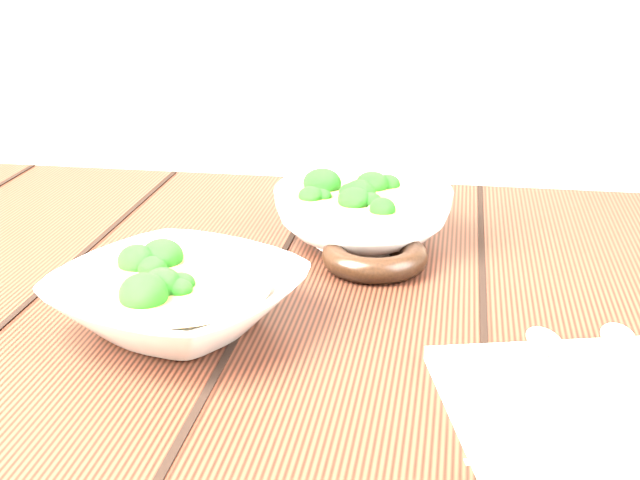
% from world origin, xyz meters
% --- Properties ---
extents(table, '(1.20, 0.80, 0.75)m').
position_xyz_m(table, '(0.00, 0.00, 0.63)').
color(table, '#37190F').
rests_on(table, ground).
extents(soup_bowl_front, '(0.26, 0.26, 0.06)m').
position_xyz_m(soup_bowl_front, '(-0.07, -0.05, 0.78)').
color(soup_bowl_front, silver).
rests_on(soup_bowl_front, table).
extents(soup_bowl_back, '(0.19, 0.19, 0.07)m').
position_xyz_m(soup_bowl_back, '(0.06, 0.18, 0.78)').
color(soup_bowl_back, silver).
rests_on(soup_bowl_back, table).
extents(trivet, '(0.14, 0.14, 0.03)m').
position_xyz_m(trivet, '(0.08, 0.11, 0.76)').
color(trivet, black).
rests_on(trivet, table).
extents(napkin, '(0.25, 0.22, 0.01)m').
position_xyz_m(napkin, '(0.26, -0.13, 0.76)').
color(napkin, beige).
rests_on(napkin, table).
extents(spoon_left, '(0.05, 0.17, 0.01)m').
position_xyz_m(spoon_left, '(0.23, -0.09, 0.76)').
color(spoon_left, '#ACA797').
rests_on(spoon_left, napkin).
extents(spoon_right, '(0.03, 0.17, 0.01)m').
position_xyz_m(spoon_right, '(0.28, -0.07, 0.76)').
color(spoon_right, '#ACA797').
rests_on(spoon_right, napkin).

